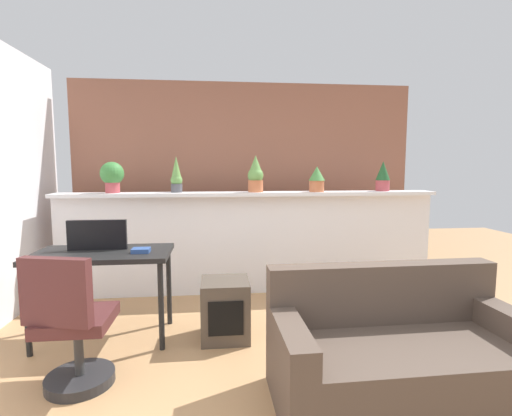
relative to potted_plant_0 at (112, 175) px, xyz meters
name	(u,v)px	position (x,y,z in m)	size (l,w,h in m)	color
ground_plane	(278,392)	(1.51, -1.98, -1.35)	(12.00, 12.00, 0.00)	tan
divider_wall	(250,244)	(1.51, 0.02, -0.79)	(4.27, 0.16, 1.12)	white
plant_shelf	(250,194)	(1.51, -0.02, -0.21)	(4.27, 0.31, 0.04)	white
brick_wall_behind	(246,182)	(1.51, 0.62, -0.10)	(4.27, 0.10, 2.50)	#935B47
potted_plant_0	(112,175)	(0.00, 0.00, 0.00)	(0.25, 0.25, 0.34)	#B7474C
potted_plant_1	(176,176)	(0.68, 0.02, -0.01)	(0.13, 0.13, 0.40)	#4C4C51
potted_plant_2	(256,175)	(1.56, -0.02, 0.00)	(0.18, 0.18, 0.41)	#C66B42
potted_plant_3	(317,179)	(2.26, -0.05, -0.04)	(0.18, 0.18, 0.29)	#C66B42
potted_plant_4	(383,176)	(3.07, 0.01, -0.01)	(0.17, 0.17, 0.35)	#B7474C
desk	(103,262)	(0.18, -1.06, -0.69)	(1.10, 0.60, 0.75)	black
tv_monitor	(97,235)	(0.12, -0.98, -0.48)	(0.48, 0.04, 0.25)	black
office_chair	(72,332)	(0.19, -1.80, -0.97)	(0.49, 0.49, 0.91)	#262628
side_cube_shelf	(225,309)	(1.19, -1.16, -1.10)	(0.40, 0.41, 0.50)	#4C4238
book_on_desk	(141,250)	(0.50, -1.13, -0.59)	(0.14, 0.11, 0.04)	#2D4C8C
couch	(398,355)	(2.23, -2.12, -1.07)	(1.57, 0.79, 0.80)	brown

